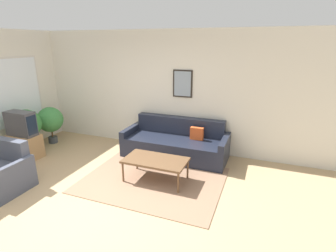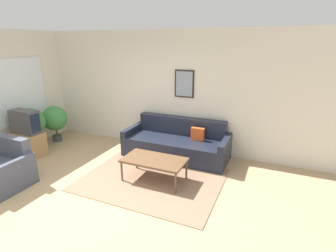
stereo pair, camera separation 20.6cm
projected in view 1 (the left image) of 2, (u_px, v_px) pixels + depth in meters
The scene contains 10 objects.
ground_plane at pixel (87, 202), 4.15m from camera, with size 16.00×16.00×0.00m, color tan.
area_rug at pixel (153, 180), 4.82m from camera, with size 2.50×1.91×0.01m.
wall_back at pixel (154, 90), 6.11m from camera, with size 8.00×0.09×2.70m.
couch at pixel (176, 144), 5.77m from camera, with size 2.26×0.90×0.82m.
coffee_table at pixel (156, 161), 4.70m from camera, with size 1.13×0.62×0.42m.
tv_stand at pixel (25, 146), 5.69m from camera, with size 0.67×0.43×0.52m.
tv at pixel (21, 124), 5.53m from camera, with size 0.64×0.28×0.52m.
armchair at pixel (0, 174), 4.45m from camera, with size 0.90×0.76×0.82m.
potted_plant_tall at pixel (26, 125), 5.77m from camera, with size 0.64×0.64×1.02m.
potted_plant_by_window at pixel (50, 120), 6.45m from camera, with size 0.62×0.62×0.91m.
Camera 1 is at (2.49, -2.88, 2.42)m, focal length 28.00 mm.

